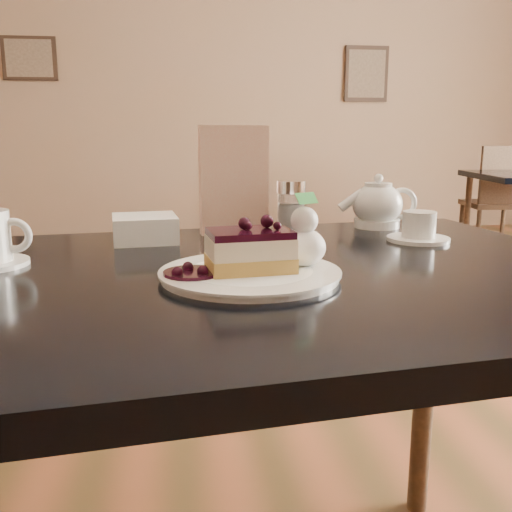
{
  "coord_description": "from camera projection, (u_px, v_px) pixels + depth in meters",
  "views": [
    {
      "loc": [
        -0.13,
        -0.91,
        1.02
      ],
      "look_at": [
        -0.03,
        -0.14,
        0.85
      ],
      "focal_mm": 40.0,
      "sensor_mm": 36.0,
      "label": 1
    }
  ],
  "objects": [
    {
      "name": "tea_set",
      "position": [
        385.0,
        210.0,
        1.3
      ],
      "size": [
        0.2,
        0.3,
        0.11
      ],
      "color": "white",
      "rests_on": "main_table"
    },
    {
      "name": "dessert_plate",
      "position": [
        250.0,
        274.0,
        0.88
      ],
      "size": [
        0.27,
        0.27,
        0.01
      ],
      "primitive_type": "cylinder",
      "color": "white",
      "rests_on": "main_table"
    },
    {
      "name": "napkin_stack",
      "position": [
        145.0,
        228.0,
        1.17
      ],
      "size": [
        0.14,
        0.14,
        0.05
      ],
      "primitive_type": "cube",
      "rotation": [
        0.0,
        0.0,
        0.12
      ],
      "color": "white",
      "rests_on": "main_table"
    },
    {
      "name": "main_table",
      "position": [
        242.0,
        319.0,
        0.95
      ],
      "size": [
        1.37,
        0.99,
        0.8
      ],
      "rotation": [
        0.0,
        0.0,
        0.12
      ],
      "color": "black",
      "rests_on": "ground"
    },
    {
      "name": "whipped_cream",
      "position": [
        304.0,
        247.0,
        0.9
      ],
      "size": [
        0.07,
        0.07,
        0.06
      ],
      "color": "white",
      "rests_on": "dessert_plate"
    },
    {
      "name": "sugar_shaker",
      "position": [
        291.0,
        207.0,
        1.25
      ],
      "size": [
        0.06,
        0.06,
        0.12
      ],
      "color": "white",
      "rests_on": "main_table"
    },
    {
      "name": "berry_sauce",
      "position": [
        192.0,
        273.0,
        0.85
      ],
      "size": [
        0.09,
        0.09,
        0.01
      ],
      "primitive_type": "cylinder",
      "color": "black",
      "rests_on": "dessert_plate"
    },
    {
      "name": "menu_card",
      "position": [
        234.0,
        180.0,
        1.24
      ],
      "size": [
        0.15,
        0.05,
        0.23
      ],
      "primitive_type": "cube",
      "rotation": [
        0.0,
        0.0,
        0.12
      ],
      "color": "#F3E8CA",
      "rests_on": "main_table"
    },
    {
      "name": "cheesecake_slice",
      "position": [
        250.0,
        251.0,
        0.87
      ],
      "size": [
        0.14,
        0.1,
        0.06
      ],
      "rotation": [
        0.0,
        0.0,
        0.12
      ],
      "color": "gold",
      "rests_on": "dessert_plate"
    }
  ]
}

